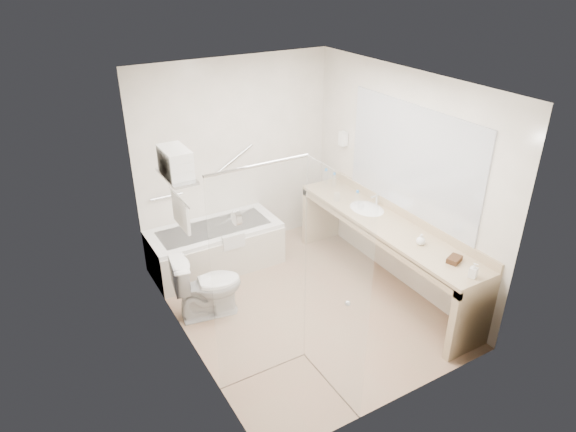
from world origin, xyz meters
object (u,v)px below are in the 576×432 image
vanity_counter (385,239)px  amenity_basket (454,259)px  water_bottle_left (334,180)px  bathtub (216,247)px  toilet (208,286)px

vanity_counter → amenity_basket: 1.00m
amenity_basket → vanity_counter: bearing=92.0°
vanity_counter → water_bottle_left: 1.16m
bathtub → toilet: bearing=-117.8°
vanity_counter → water_bottle_left: bearing=87.2°
toilet → water_bottle_left: bearing=-64.4°
bathtub → toilet: 0.97m
bathtub → toilet: (-0.45, -0.85, 0.09)m
vanity_counter → amenity_basket: (0.03, -0.97, 0.24)m
vanity_counter → toilet: bearing=164.8°
bathtub → water_bottle_left: (1.58, -0.27, 0.67)m
vanity_counter → bathtub: bearing=137.6°
toilet → water_bottle_left: (2.03, 0.58, 0.58)m
vanity_counter → amenity_basket: vanity_counter is taller
amenity_basket → water_bottle_left: bearing=89.5°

